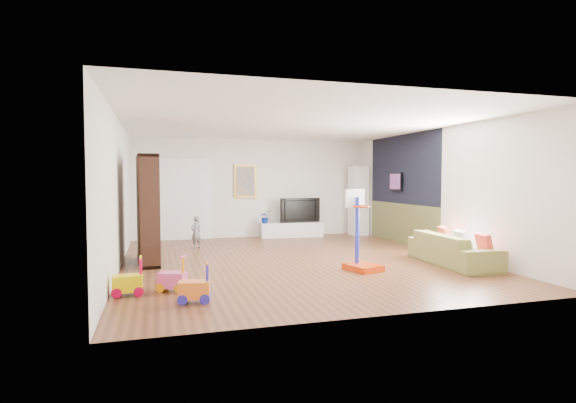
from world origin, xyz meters
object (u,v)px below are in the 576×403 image
object	(u,v)px
sofa	(453,249)
media_console	(292,230)
basketball_hoop	(363,230)
bookshelf	(148,209)

from	to	relation	value
sofa	media_console	bearing A→B (deg)	23.88
sofa	basketball_hoop	distance (m)	1.91
sofa	bookshelf	bearing A→B (deg)	75.28
sofa	basketball_hoop	size ratio (longest dim) A/B	1.40
media_console	basketball_hoop	world-z (taller)	basketball_hoop
media_console	sofa	world-z (taller)	sofa
bookshelf	sofa	bearing A→B (deg)	-21.74
media_console	bookshelf	xyz separation A→B (m)	(-3.76, -2.90, 0.83)
bookshelf	sofa	world-z (taller)	bookshelf
sofa	basketball_hoop	xyz separation A→B (m)	(-1.86, -0.02, 0.43)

